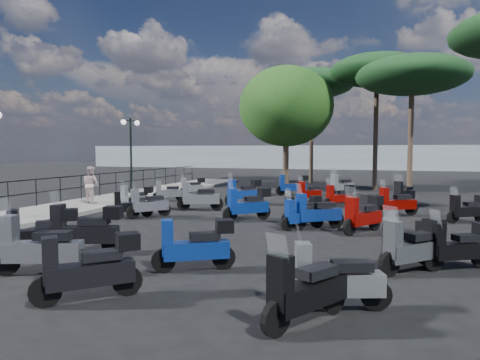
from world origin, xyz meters
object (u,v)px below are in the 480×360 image
(scooter_8, at_px, (148,205))
(scooter_26, at_px, (459,247))
(scooter_10, at_px, (243,193))
(scooter_17, at_px, (339,196))
(lamp_post_2, at_px, (131,150))
(scooter_22, at_px, (396,203))
(scooter_23, at_px, (341,186))
(scooter_27, at_px, (363,215))
(scooter_7, at_px, (41,233))
(scooter_24, at_px, (305,292))
(scooter_6, at_px, (38,249))
(pine_0, at_px, (377,71))
(scooter_21, at_px, (302,210))
(scooter_5, at_px, (192,187))
(scooter_28, at_px, (467,209))
(scooter_12, at_px, (89,269))
(scooter_18, at_px, (334,281))
(scooter_20, at_px, (316,213))
(scooter_11, at_px, (293,186))
(scooter_14, at_px, (302,216))
(scooter_4, at_px, (168,192))
(scooter_29, at_px, (404,195))
(pedestrian_far, at_px, (91,185))
(pine_2, at_px, (312,84))
(scooter_25, at_px, (408,246))
(scooter_15, at_px, (248,205))
(scooter_2, at_px, (130,206))
(scooter_1, at_px, (85,230))
(scooter_9, at_px, (199,198))
(scooter_3, at_px, (136,198))
(scooter_19, at_px, (413,247))
(scooter_16, at_px, (308,193))
(pine_1, at_px, (412,76))

(scooter_8, relative_size, scooter_26, 0.97)
(scooter_10, xyz_separation_m, scooter_17, (4.08, 0.47, -0.08))
(lamp_post_2, distance_m, scooter_22, 13.62)
(scooter_23, relative_size, scooter_27, 1.00)
(scooter_7, height_order, scooter_24, scooter_7)
(scooter_6, relative_size, pine_0, 0.22)
(scooter_21, height_order, scooter_26, scooter_26)
(scooter_5, bearing_deg, scooter_23, -124.40)
(scooter_22, xyz_separation_m, scooter_28, (2.20, -0.84, -0.01))
(scooter_10, relative_size, scooter_12, 1.06)
(scooter_18, bearing_deg, scooter_28, -39.14)
(scooter_12, relative_size, scooter_20, 0.90)
(scooter_11, xyz_separation_m, scooter_14, (2.14, -9.56, -0.12))
(scooter_11, distance_m, scooter_12, 16.72)
(scooter_4, xyz_separation_m, scooter_29, (10.48, 1.74, 0.06))
(pedestrian_far, relative_size, scooter_7, 1.08)
(scooter_28, distance_m, pine_2, 18.63)
(scooter_17, xyz_separation_m, scooter_25, (2.17, -9.04, -0.00))
(scooter_27, relative_size, pine_2, 0.19)
(scooter_15, relative_size, scooter_22, 0.95)
(scooter_23, distance_m, scooter_25, 14.05)
(scooter_23, bearing_deg, scooter_24, 129.82)
(scooter_2, relative_size, scooter_22, 0.83)
(scooter_1, xyz_separation_m, scooter_9, (-0.37, 7.42, -0.05))
(scooter_10, relative_size, scooter_25, 1.20)
(scooter_29, xyz_separation_m, pine_2, (-5.77, 11.59, 6.68))
(scooter_2, distance_m, scooter_10, 5.44)
(scooter_17, bearing_deg, scooter_9, 70.83)
(scooter_10, bearing_deg, scooter_12, 138.00)
(scooter_22, bearing_deg, scooter_17, 20.02)
(scooter_8, height_order, scooter_15, scooter_15)
(scooter_5, relative_size, scooter_14, 1.08)
(scooter_3, distance_m, pine_2, 18.13)
(scooter_6, bearing_deg, lamp_post_2, 4.99)
(scooter_10, distance_m, scooter_19, 10.91)
(scooter_14, bearing_deg, scooter_18, 150.12)
(scooter_18, relative_size, scooter_24, 1.06)
(scooter_12, bearing_deg, scooter_10, -38.15)
(scooter_12, bearing_deg, scooter_9, -30.45)
(scooter_14, relative_size, pine_2, 0.14)
(scooter_12, bearing_deg, scooter_4, -21.85)
(scooter_18, relative_size, scooter_27, 1.03)
(scooter_1, xyz_separation_m, scooter_16, (3.34, 11.47, -0.13))
(scooter_9, xyz_separation_m, scooter_23, (4.90, 7.50, -0.00))
(scooter_22, height_order, pine_1, pine_1)
(scooter_15, xyz_separation_m, scooter_26, (5.81, -4.42, -0.08))
(scooter_10, xyz_separation_m, scooter_14, (3.45, -5.05, -0.13))
(scooter_26, bearing_deg, scooter_10, 11.23)
(scooter_27, bearing_deg, scooter_19, 137.57)
(scooter_16, xyz_separation_m, scooter_19, (3.74, -10.69, 0.08))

